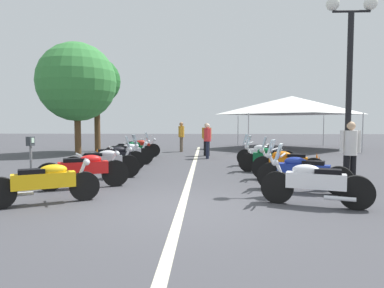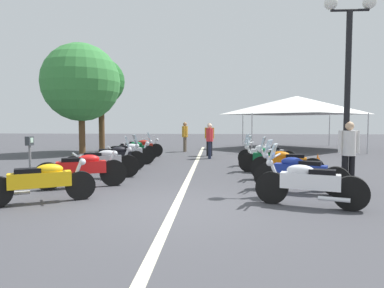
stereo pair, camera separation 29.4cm
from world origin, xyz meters
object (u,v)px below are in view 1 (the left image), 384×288
Objects in this scene: motorcycle_left_row_5 at (131,150)px; motorcycle_right_row_3 at (270,158)px; motorcycle_left_row_1 at (84,170)px; bystander_3 at (350,149)px; motorcycle_right_row_2 at (287,164)px; motorcycle_right_row_1 at (302,172)px; bystander_1 at (181,134)px; roadside_tree_0 at (97,82)px; event_tent at (292,105)px; motorcycle_right_row_4 at (265,154)px; bystander_0 at (207,138)px; motorcycle_left_row_4 at (126,153)px; motorcycle_right_row_0 at (314,182)px; parking_meter at (31,153)px; traffic_cone_1 at (97,156)px; motorcycle_left_row_3 at (114,157)px; traffic_cone_0 at (317,163)px; bystander_2 at (207,137)px; motorcycle_left_row_0 at (45,182)px; street_lamp_twin_globe at (350,58)px; roadside_tree_1 at (77,82)px; traffic_cone_2 at (319,168)px; motorcycle_left_row_6 at (137,148)px; motorcycle_left_row_2 at (103,162)px.

motorcycle_left_row_5 is 5.98m from motorcycle_right_row_3.
bystander_3 reaches higher than motorcycle_left_row_1.
motorcycle_right_row_1 is at bearing 104.50° from motorcycle_right_row_2.
bystander_1 is 5.55m from roadside_tree_0.
event_tent reaches higher than bystander_1.
bystander_0 is at bearing -32.87° from motorcycle_right_row_4.
motorcycle_right_row_0 is (-6.00, -5.11, 0.01)m from motorcycle_left_row_4.
parking_meter reaches higher than motorcycle_right_row_0.
bystander_3 reaches higher than motorcycle_right_row_1.
parking_meter is at bearing -179.66° from traffic_cone_1.
motorcycle_left_row_3 is 5.13m from bystander_0.
motorcycle_left_row_5 is 9.02m from motorcycle_right_row_0.
event_tent is at bearing -78.90° from roadside_tree_0.
event_tent is at bearing 28.42° from bystander_1.
roadside_tree_0 is (0.16, 4.72, 2.91)m from bystander_1.
parking_meter is (-0.02, 6.48, 0.43)m from motorcycle_right_row_1.
bystander_1 is (4.63, -1.79, 0.48)m from motorcycle_left_row_5.
traffic_cone_0 is at bearing -89.13° from motorcycle_right_row_1.
motorcycle_right_row_2 is 7.20m from bystander_2.
street_lamp_twin_globe reaches higher than motorcycle_left_row_0.
event_tent is (2.21, -11.26, -1.22)m from roadside_tree_0.
roadside_tree_1 reaches higher than bystander_2.
street_lamp_twin_globe is 0.82× the size of roadside_tree_1.
traffic_cone_2 is (1.56, 0.16, -2.91)m from street_lamp_twin_globe.
motorcycle_left_row_4 is at bearing -0.85° from motorcycle_right_row_3.
parking_meter is at bearing -96.58° from bystander_1.
motorcycle_right_row_0 reaches higher than motorcycle_left_row_6.
bystander_1 reaches higher than traffic_cone_0.
parking_meter is (1.43, 1.03, 0.45)m from motorcycle_left_row_0.
bystander_3 reaches higher than motorcycle_left_row_4.
motorcycle_left_row_4 is 0.95× the size of motorcycle_right_row_4.
bystander_0 is at bearing 33.18° from traffic_cone_2.
event_tent is (9.85, -8.25, 2.18)m from motorcycle_left_row_3.
motorcycle_left_row_3 is 1.27× the size of bystander_2.
motorcycle_left_row_2 is at bearing -115.48° from motorcycle_left_row_4.
street_lamp_twin_globe reaches higher than motorcycle_right_row_1.
traffic_cone_1 is at bearing 129.97° from event_tent.
street_lamp_twin_globe is at bearing -56.26° from motorcycle_left_row_5.
street_lamp_twin_globe is (2.01, -6.71, 2.76)m from motorcycle_left_row_0.
motorcycle_left_row_4 is 4.86m from bystander_2.
motorcycle_left_row_2 reaches higher than motorcycle_right_row_1.
traffic_cone_2 is 0.12× the size of roadside_tree_0.
traffic_cone_1 is 0.09× the size of event_tent.
bystander_1 is (10.41, -1.65, 0.48)m from motorcycle_left_row_1.
motorcycle_right_row_4 is 10.89m from roadside_tree_0.
traffic_cone_1 is 1.00× the size of traffic_cone_2.
traffic_cone_2 is (0.55, -1.08, -0.18)m from motorcycle_right_row_2.
roadside_tree_0 is at bearing 81.93° from motorcycle_left_row_1.
motorcycle_left_row_3 is 1.56× the size of parking_meter.
motorcycle_right_row_3 is 6.64m from traffic_cone_1.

